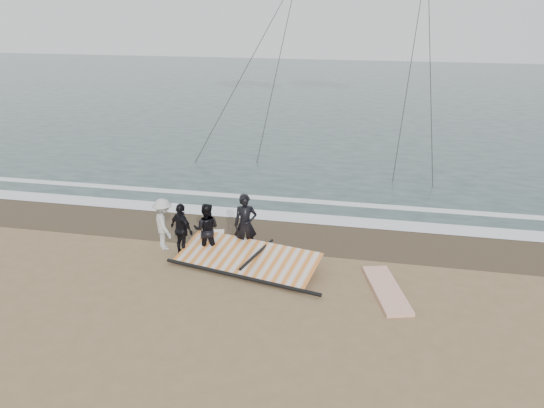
{
  "coord_description": "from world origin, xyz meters",
  "views": [
    {
      "loc": [
        2.52,
        -11.14,
        7.14
      ],
      "look_at": [
        -0.41,
        3.0,
        1.6
      ],
      "focal_mm": 35.0,
      "sensor_mm": 36.0,
      "label": 1
    }
  ],
  "objects_px": {
    "man_main": "(245,224)",
    "board_white": "(387,290)",
    "sail_rig": "(246,259)",
    "board_cream": "(212,245)"
  },
  "relations": [
    {
      "from": "man_main",
      "to": "sail_rig",
      "type": "relative_size",
      "value": 0.41
    },
    {
      "from": "man_main",
      "to": "sail_rig",
      "type": "xyz_separation_m",
      "value": [
        0.19,
        -0.75,
        -0.74
      ]
    },
    {
      "from": "man_main",
      "to": "sail_rig",
      "type": "bearing_deg",
      "value": -90.42
    },
    {
      "from": "man_main",
      "to": "board_white",
      "type": "height_order",
      "value": "man_main"
    },
    {
      "from": "man_main",
      "to": "board_cream",
      "type": "bearing_deg",
      "value": 153.95
    },
    {
      "from": "man_main",
      "to": "sail_rig",
      "type": "distance_m",
      "value": 1.07
    },
    {
      "from": "board_white",
      "to": "sail_rig",
      "type": "height_order",
      "value": "sail_rig"
    },
    {
      "from": "man_main",
      "to": "board_cream",
      "type": "relative_size",
      "value": 0.85
    },
    {
      "from": "man_main",
      "to": "board_cream",
      "type": "height_order",
      "value": "man_main"
    },
    {
      "from": "man_main",
      "to": "sail_rig",
      "type": "height_order",
      "value": "man_main"
    }
  ]
}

